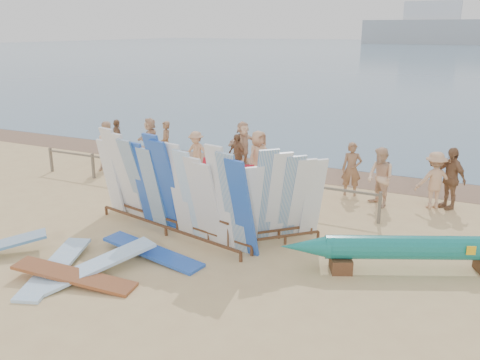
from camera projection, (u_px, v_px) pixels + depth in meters
The scene contains 28 objects.
ground at pixel (133, 224), 13.82m from camera, with size 160.00×160.00×0.00m, color #D9B77D.
ocean at pixel (456, 50), 124.14m from camera, with size 320.00×240.00×0.02m, color slate.
wet_sand_strip at pixel (246, 164), 20.02m from camera, with size 40.00×2.60×0.01m, color #825F49.
distant_ship at pixel (431, 28), 172.46m from camera, with size 45.00×8.00×14.00m.
fence at pixel (190, 175), 16.22m from camera, with size 12.08×0.08×0.90m.
main_surfboard_rack at pixel (170, 190), 12.87m from camera, with size 5.24×1.76×2.64m.
side_surfboard_rack at pixel (283, 200), 12.39m from camera, with size 1.91×1.89×2.47m.
outrigger_canoe at pixel (416, 249), 10.98m from camera, with size 5.54×2.91×0.83m.
vendor_table at pixel (225, 228), 12.52m from camera, with size 1.04×0.88×1.17m.
flat_board_a at pixel (56, 272), 11.10m from camera, with size 0.56×2.70×0.07m, color #9ACAF6.
flat_board_b at pixel (97, 274), 11.02m from camera, with size 0.56×2.70×0.07m, color #9ACAF6.
flat_board_d at pixel (153, 257), 11.85m from camera, with size 0.56×2.70×0.07m, color blue.
flat_board_c at pixel (75, 283), 10.64m from camera, with size 0.56×2.70×0.07m, color #985129.
beach_chair_left at pixel (202, 178), 17.11m from camera, with size 0.80×0.80×0.92m.
beach_chair_right at pixel (245, 185), 16.36m from camera, with size 0.75×0.77×0.89m.
stroller at pixel (277, 181), 16.26m from camera, with size 0.73×0.89×1.06m.
beachgoer_11 at pixel (150, 138), 20.70m from camera, with size 1.54×0.50×1.66m, color beige.
beachgoer_7 at pixel (352, 169), 16.02m from camera, with size 0.62×0.34×1.71m, color #8C6042.
beachgoer_3 at pixel (196, 152), 18.63m from camera, with size 0.99×0.41×1.54m, color tan.
beachgoer_6 at pixel (258, 157), 17.26m from camera, with size 0.89×0.43×1.83m, color tan.
beachgoer_extra_1 at pixel (117, 139), 20.70m from camera, with size 0.93×0.40×1.59m, color #8C6042.
beachgoer_10 at pixel (450, 178), 14.83m from camera, with size 1.08×0.47×1.84m, color #8C6042.
beachgoer_8 at pixel (380, 177), 14.99m from camera, with size 0.87×0.42×1.78m, color beige.
beachgoer_extra_0 at pixel (434, 180), 14.85m from camera, with size 1.10×0.45×1.71m, color tan.
beachgoer_5 at pixel (243, 144), 19.50m from camera, with size 1.60×0.52×1.73m, color beige.
beachgoer_2 at pixel (109, 146), 18.90m from camera, with size 0.89×0.43×1.83m, color beige.
beachgoer_1 at pixel (166, 143), 19.73m from camera, with size 0.62×0.34×1.70m, color #8C6042.
beachgoer_4 at pixel (237, 155), 18.20m from camera, with size 0.90×0.39×1.53m, color #8C6042.
Camera 1 is at (8.26, -10.33, 5.11)m, focal length 38.00 mm.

